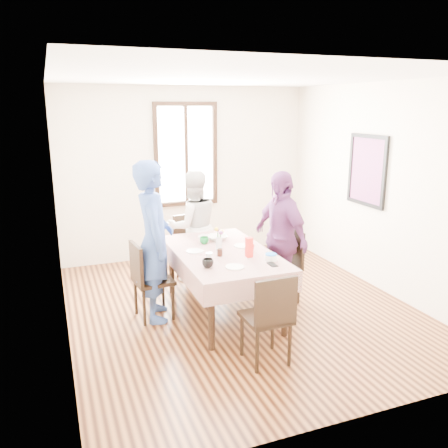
{
  "coord_description": "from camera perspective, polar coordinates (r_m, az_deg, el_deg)",
  "views": [
    {
      "loc": [
        -2.05,
        -4.84,
        2.4
      ],
      "look_at": [
        -0.24,
        -0.1,
        1.1
      ],
      "focal_mm": 37.18,
      "sensor_mm": 36.0,
      "label": 1
    }
  ],
  "objects": [
    {
      "name": "person_far",
      "position": [
        6.42,
        -3.8,
        -0.31
      ],
      "size": [
        0.76,
        0.59,
        1.56
      ],
      "primitive_type": "imported",
      "rotation": [
        0.0,
        0.0,
        3.14
      ],
      "color": "beige",
      "rests_on": "ground"
    },
    {
      "name": "serving_bowl",
      "position": [
        5.81,
        -0.82,
        -1.7
      ],
      "size": [
        0.28,
        0.28,
        0.06
      ],
      "primitive_type": "imported",
      "rotation": [
        0.0,
        0.0,
        -0.14
      ],
      "color": "white",
      "rests_on": "tablecloth"
    },
    {
      "name": "window_frame",
      "position": [
        7.4,
        -4.7,
        8.5
      ],
      "size": [
        1.02,
        0.06,
        1.62
      ],
      "primitive_type": "cube",
      "color": "black",
      "rests_on": "back_wall"
    },
    {
      "name": "back_wall",
      "position": [
        7.46,
        -4.69,
        6.22
      ],
      "size": [
        4.0,
        0.0,
        4.0
      ],
      "primitive_type": "plane",
      "rotation": [
        1.57,
        0.0,
        0.0
      ],
      "color": "beige",
      "rests_on": "ground"
    },
    {
      "name": "plate_far",
      "position": [
        5.96,
        -2.26,
        -1.56
      ],
      "size": [
        0.2,
        0.2,
        0.01
      ],
      "primitive_type": "cylinder",
      "color": "white",
      "rests_on": "tablecloth"
    },
    {
      "name": "juice_carton",
      "position": [
        5.16,
        3.11,
        -2.88
      ],
      "size": [
        0.07,
        0.07,
        0.22
      ],
      "primitive_type": "cube",
      "color": "red",
      "rests_on": "tablecloth"
    },
    {
      "name": "chair_far",
      "position": [
        6.53,
        -3.81,
        -3.01
      ],
      "size": [
        0.48,
        0.48,
        0.91
      ],
      "primitive_type": "cube",
      "rotation": [
        0.0,
        0.0,
        3.29
      ],
      "color": "black",
      "rests_on": "ground"
    },
    {
      "name": "plate_right",
      "position": [
        5.57,
        2.24,
        -2.68
      ],
      "size": [
        0.2,
        0.2,
        0.01
      ],
      "primitive_type": "cylinder",
      "color": "white",
      "rests_on": "tablecloth"
    },
    {
      "name": "dining_table",
      "position": [
        5.51,
        -0.19,
        -7.2
      ],
      "size": [
        0.95,
        1.7,
        0.75
      ],
      "primitive_type": "cube",
      "color": "black",
      "rests_on": "ground"
    },
    {
      "name": "chair_right",
      "position": [
        5.84,
        6.93,
        -5.22
      ],
      "size": [
        0.45,
        0.45,
        0.91
      ],
      "primitive_type": "cube",
      "rotation": [
        0.0,
        0.0,
        1.64
      ],
      "color": "black",
      "rests_on": "ground"
    },
    {
      "name": "art_poster",
      "position": [
        6.59,
        17.21,
        6.31
      ],
      "size": [
        0.04,
        0.76,
        0.96
      ],
      "primitive_type": "cube",
      "color": "red",
      "rests_on": "right_wall"
    },
    {
      "name": "flower_vase",
      "position": [
        5.43,
        -0.62,
        -2.38
      ],
      "size": [
        0.08,
        0.08,
        0.15
      ],
      "primitive_type": "cylinder",
      "color": "silver",
      "rests_on": "tablecloth"
    },
    {
      "name": "mug_green",
      "position": [
        5.66,
        -2.45,
        -2.03
      ],
      "size": [
        0.12,
        0.12,
        0.09
      ],
      "primitive_type": "imported",
      "rotation": [
        0.0,
        0.0,
        0.08
      ],
      "color": "#0C7226",
      "rests_on": "tablecloth"
    },
    {
      "name": "ground",
      "position": [
        5.78,
        1.95,
        -10.18
      ],
      "size": [
        4.5,
        4.5,
        0.0
      ],
      "primitive_type": "plane",
      "color": "black",
      "rests_on": "ground"
    },
    {
      "name": "person_right",
      "position": [
        5.71,
        6.86,
        -1.72
      ],
      "size": [
        0.55,
        1.02,
        1.66
      ],
      "primitive_type": "imported",
      "rotation": [
        0.0,
        0.0,
        -1.42
      ],
      "color": "#673168",
      "rests_on": "ground"
    },
    {
      "name": "chair_near",
      "position": [
        4.5,
        5.16,
        -11.33
      ],
      "size": [
        0.43,
        0.43,
        0.91
      ],
      "primitive_type": "cube",
      "rotation": [
        0.0,
        0.0,
        0.02
      ],
      "color": "black",
      "rests_on": "ground"
    },
    {
      "name": "smartphone",
      "position": [
        4.96,
        5.96,
        -4.97
      ],
      "size": [
        0.07,
        0.15,
        0.01
      ],
      "primitive_type": "cube",
      "color": "black",
      "rests_on": "tablecloth"
    },
    {
      "name": "window_pane",
      "position": [
        7.41,
        -4.72,
        8.51
      ],
      "size": [
        0.9,
        0.02,
        1.5
      ],
      "primitive_type": "cube",
      "color": "white",
      "rests_on": "back_wall"
    },
    {
      "name": "drinking_glass",
      "position": [
        5.03,
        -1.86,
        -4.08
      ],
      "size": [
        0.07,
        0.07,
        0.09
      ],
      "primitive_type": "cylinder",
      "color": "silver",
      "rests_on": "tablecloth"
    },
    {
      "name": "mug_flag",
      "position": [
        5.38,
        3.36,
        -2.96
      ],
      "size": [
        0.12,
        0.12,
        0.08
      ],
      "primitive_type": "imported",
      "rotation": [
        0.0,
        0.0,
        0.91
      ],
      "color": "red",
      "rests_on": "tablecloth"
    },
    {
      "name": "butter_lid",
      "position": [
        5.07,
        5.79,
        -3.72
      ],
      "size": [
        0.12,
        0.12,
        0.01
      ],
      "primitive_type": "cylinder",
      "color": "blue",
      "rests_on": "butter_tub"
    },
    {
      "name": "plate_near",
      "position": [
        4.86,
        1.33,
        -5.29
      ],
      "size": [
        0.2,
        0.2,
        0.01
      ],
      "primitive_type": "cylinder",
      "color": "white",
      "rests_on": "tablecloth"
    },
    {
      "name": "mug_black",
      "position": [
        4.84,
        -2.0,
        -4.85
      ],
      "size": [
        0.15,
        0.15,
        0.09
      ],
      "primitive_type": "imported",
      "rotation": [
        0.0,
        0.0,
        -0.37
      ],
      "color": "black",
      "rests_on": "tablecloth"
    },
    {
      "name": "butter_tub",
      "position": [
        5.08,
        5.78,
        -4.13
      ],
      "size": [
        0.13,
        0.13,
        0.07
      ],
      "primitive_type": "cylinder",
      "color": "white",
      "rests_on": "tablecloth"
    },
    {
      "name": "right_wall",
      "position": [
        6.4,
        18.85,
        4.14
      ],
      "size": [
        0.0,
        4.5,
        4.5
      ],
      "primitive_type": "plane",
      "rotation": [
        1.57,
        0.0,
        -1.57
      ],
      "color": "beige",
      "rests_on": "ground"
    },
    {
      "name": "tablecloth",
      "position": [
        5.39,
        -0.19,
        -3.42
      ],
      "size": [
        1.07,
        1.82,
        0.01
      ],
      "primitive_type": "cube",
      "color": "#500201",
      "rests_on": "dining_table"
    },
    {
      "name": "plate_left",
      "position": [
        5.38,
        -3.61,
        -3.35
      ],
      "size": [
        0.2,
        0.2,
        0.01
      ],
      "primitive_type": "cylinder",
      "color": "white",
      "rests_on": "tablecloth"
    },
    {
      "name": "jam_jar",
      "position": [
        5.2,
        -0.52,
        -3.51
      ],
      "size": [
        0.06,
        0.06,
        0.08
      ],
      "primitive_type": "cylinder",
      "color": "black",
      "rests_on": "tablecloth"
    },
    {
      "name": "person_left",
      "position": [
        5.28,
        -8.65,
        -2.13
      ],
      "size": [
        0.53,
        0.73,
        1.84
      ],
      "primitive_type": "imported",
      "rotation": [
        0.0,
        0.0,
        1.42
      ],
      "color": "#314B91",
      "rests_on": "ground"
    },
    {
      "name": "chair_left",
      "position": [
        5.42,
        -8.68,
        -6.84
      ],
      "size": [
        0.46,
        0.46,
        0.91
      ],
      "primitive_type": "cube",
      "rotation": [
        0.0,
        0.0,
        -1.47
      ],
      "color": "black",
      "rests_on": "ground"
    },
    {
      "name": "flower_bunch",
      "position": [
        5.39,
        -0.63,
        -1.1
      ],
      "size": [
        0.09,
        0.09,
        0.1
      ],
      "primitive_type": null,
      "color": "yellow",
      "rests_on": "flower_vase"
    }
  ]
}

